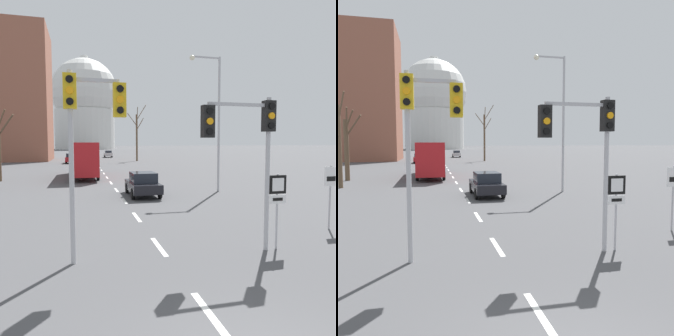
{
  "view_description": "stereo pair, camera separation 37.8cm",
  "coord_description": "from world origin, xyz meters",
  "views": [
    {
      "loc": [
        -2.45,
        -3.5,
        3.45
      ],
      "look_at": [
        0.31,
        6.85,
        2.63
      ],
      "focal_mm": 35.0,
      "sensor_mm": 36.0,
      "label": 1
    },
    {
      "loc": [
        -2.08,
        -3.59,
        3.45
      ],
      "look_at": [
        0.31,
        6.85,
        2.63
      ],
      "focal_mm": 35.0,
      "sensor_mm": 36.0,
      "label": 2
    }
  ],
  "objects": [
    {
      "name": "sedan_mid_centre",
      "position": [
        3.76,
        75.13,
        0.84
      ],
      "size": [
        1.84,
        4.26,
        1.63
      ],
      "color": "#B7B7BC",
      "rests_on": "ground_plane"
    },
    {
      "name": "sedan_far_left",
      "position": [
        1.4,
        17.33,
        0.79
      ],
      "size": [
        1.87,
        4.18,
        1.55
      ],
      "color": "black",
      "rests_on": "ground_plane"
    },
    {
      "name": "lane_stripe_0",
      "position": [
        0.0,
        2.37,
        0.0
      ],
      "size": [
        0.16,
        2.0,
        0.01
      ],
      "primitive_type": "cube",
      "color": "silver",
      "rests_on": "ground_plane"
    },
    {
      "name": "lane_stripe_5",
      "position": [
        0.0,
        24.87,
        0.0
      ],
      "size": [
        0.16,
        2.0,
        0.01
      ],
      "primitive_type": "cube",
      "color": "silver",
      "rests_on": "ground_plane"
    },
    {
      "name": "city_bus",
      "position": [
        -2.18,
        30.35,
        2.05
      ],
      "size": [
        2.66,
        10.8,
        3.48
      ],
      "color": "red",
      "rests_on": "ground_plane"
    },
    {
      "name": "capitol_dome",
      "position": [
        0.0,
        181.43,
        24.31
      ],
      "size": [
        35.34,
        35.34,
        49.91
      ],
      "color": "silver",
      "rests_on": "ground_plane"
    },
    {
      "name": "lane_stripe_11",
      "position": [
        0.0,
        51.87,
        0.0
      ],
      "size": [
        0.16,
        2.0,
        0.01
      ],
      "primitive_type": "cube",
      "color": "silver",
      "rests_on": "ground_plane"
    },
    {
      "name": "apartment_block_left",
      "position": [
        -17.2,
        66.02,
        12.64
      ],
      "size": [
        18.0,
        14.0,
        25.28
      ],
      "primitive_type": "cube",
      "color": "#935642",
      "rests_on": "ground_plane"
    },
    {
      "name": "route_sign_post",
      "position": [
        3.66,
        5.69,
        1.68
      ],
      "size": [
        0.6,
        0.08,
        2.46
      ],
      "color": "#B2B2B7",
      "rests_on": "ground_plane"
    },
    {
      "name": "lane_stripe_2",
      "position": [
        0.0,
        11.37,
        0.0
      ],
      "size": [
        0.16,
        2.0,
        0.01
      ],
      "primitive_type": "cube",
      "color": "silver",
      "rests_on": "ground_plane"
    },
    {
      "name": "lane_stripe_4",
      "position": [
        0.0,
        20.37,
        0.0
      ],
      "size": [
        0.16,
        2.0,
        0.01
      ],
      "primitive_type": "cube",
      "color": "silver",
      "rests_on": "ground_plane"
    },
    {
      "name": "lane_stripe_7",
      "position": [
        0.0,
        33.87,
        0.0
      ],
      "size": [
        0.16,
        2.0,
        0.01
      ],
      "primitive_type": "cube",
      "color": "silver",
      "rests_on": "ground_plane"
    },
    {
      "name": "lane_stripe_10",
      "position": [
        0.0,
        47.37,
        0.0
      ],
      "size": [
        0.16,
        2.0,
        0.01
      ],
      "primitive_type": "cube",
      "color": "silver",
      "rests_on": "ground_plane"
    },
    {
      "name": "lane_stripe_8",
      "position": [
        0.0,
        38.37,
        0.0
      ],
      "size": [
        0.16,
        2.0,
        0.01
      ],
      "primitive_type": "cube",
      "color": "silver",
      "rests_on": "ground_plane"
    },
    {
      "name": "lane_stripe_6",
      "position": [
        0.0,
        29.37,
        0.0
      ],
      "size": [
        0.16,
        2.0,
        0.01
      ],
      "primitive_type": "cube",
      "color": "silver",
      "rests_on": "ground_plane"
    },
    {
      "name": "lane_stripe_1",
      "position": [
        0.0,
        6.87,
        0.0
      ],
      "size": [
        0.16,
        2.0,
        0.01
      ],
      "primitive_type": "cube",
      "color": "silver",
      "rests_on": "ground_plane"
    },
    {
      "name": "sedan_near_right",
      "position": [
        -2.13,
        45.19,
        0.79
      ],
      "size": [
        1.72,
        3.91,
        1.53
      ],
      "color": "slate",
      "rests_on": "ground_plane"
    },
    {
      "name": "traffic_signal_near_right",
      "position": [
        2.55,
        5.67,
        3.7
      ],
      "size": [
        2.4,
        0.34,
        4.86
      ],
      "color": "#B2B2B7",
      "rests_on": "ground_plane"
    },
    {
      "name": "sedan_near_left",
      "position": [
        -2.0,
        38.34,
        0.78
      ],
      "size": [
        1.77,
        3.92,
        1.51
      ],
      "color": "navy",
      "rests_on": "ground_plane"
    },
    {
      "name": "lane_stripe_3",
      "position": [
        0.0,
        15.87,
        0.0
      ],
      "size": [
        0.16,
        2.0,
        0.01
      ],
      "primitive_type": "cube",
      "color": "silver",
      "rests_on": "ground_plane"
    },
    {
      "name": "traffic_signal_near_left",
      "position": [
        -2.25,
        6.01,
        4.12
      ],
      "size": [
        1.72,
        0.34,
        5.45
      ],
      "color": "#B2B2B7",
      "rests_on": "ground_plane"
    },
    {
      "name": "lane_stripe_12",
      "position": [
        0.0,
        56.37,
        0.0
      ],
      "size": [
        0.16,
        2.0,
        0.01
      ],
      "primitive_type": "cube",
      "color": "silver",
      "rests_on": "ground_plane"
    },
    {
      "name": "sedan_far_right",
      "position": [
        -4.1,
        54.22,
        0.85
      ],
      "size": [
        1.84,
        4.49,
        1.66
      ],
      "color": "maroon",
      "rests_on": "ground_plane"
    },
    {
      "name": "lane_stripe_9",
      "position": [
        0.0,
        42.87,
        0.0
      ],
      "size": [
        0.16,
        2.0,
        0.01
      ],
      "primitive_type": "cube",
      "color": "silver",
      "rests_on": "ground_plane"
    },
    {
      "name": "street_lamp_right",
      "position": [
        6.57,
        17.91,
        5.67
      ],
      "size": [
        2.26,
        0.36,
        9.37
      ],
      "color": "#B2B2B7",
      "rests_on": "ground_plane"
    },
    {
      "name": "bare_tree_right_near",
      "position": [
        7.82,
        57.92,
        4.97
      ],
      "size": [
        3.43,
        3.27,
        10.46
      ],
      "color": "brown",
      "rests_on": "ground_plane"
    },
    {
      "name": "speed_limit_sign",
      "position": [
        7.11,
        7.3,
        1.73
      ],
      "size": [
        0.6,
        0.08,
        2.56
      ],
      "color": "#B2B2B7",
      "rests_on": "ground_plane"
    }
  ]
}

